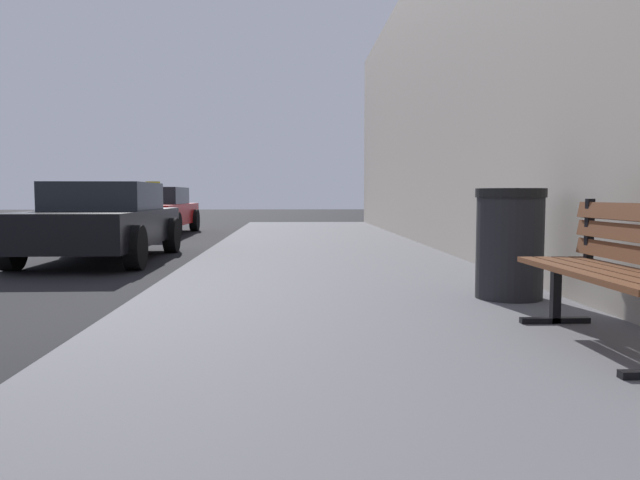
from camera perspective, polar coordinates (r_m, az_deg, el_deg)
sidewalk at (r=4.45m, az=4.98°, el=-8.61°), size 4.00×32.00×0.15m
bench at (r=4.06m, az=26.46°, el=-1.93°), size 0.51×1.54×0.89m
trash_bin at (r=5.59m, az=17.50°, el=-0.28°), size 0.61×0.61×0.97m
car_black at (r=10.43m, az=-19.88°, el=1.72°), size 1.94×4.06×1.27m
car_red at (r=16.84m, az=-15.62°, el=2.72°), size 2.04×4.52×1.43m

